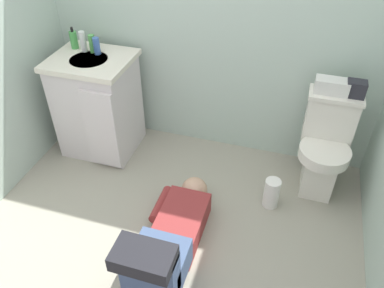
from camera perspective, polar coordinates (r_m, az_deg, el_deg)
name	(u,v)px	position (r m, az deg, el deg)	size (l,w,h in m)	color
ground_plane	(170,228)	(2.72, -3.26, -12.31)	(3.03, 3.01, 0.04)	gray
wall_back	(214,1)	(2.86, 3.31, 20.46)	(2.69, 0.08, 2.40)	#AFC5B7
toilet	(324,146)	(2.89, 19.04, -0.31)	(0.36, 0.46, 0.75)	white
vanity_cabinet	(98,105)	(3.18, -13.74, 5.71)	(0.60, 0.53, 0.82)	silver
faucet	(98,44)	(3.08, -13.79, 14.23)	(0.02, 0.02, 0.10)	silver
person_plumber	(170,238)	(2.42, -3.36, -13.74)	(0.39, 1.06, 0.52)	maroon
tissue_box	(332,86)	(2.73, 20.04, 8.08)	(0.22, 0.11, 0.10)	silver
toiletry_bag	(356,89)	(2.75, 23.14, 7.54)	(0.12, 0.09, 0.11)	#26262D
soap_dispenser	(74,40)	(3.15, -17.14, 14.57)	(0.06, 0.06, 0.17)	#47A14C
bottle_white	(83,42)	(3.07, -15.88, 14.41)	(0.05, 0.05, 0.15)	white
bottle_green	(92,44)	(3.05, -14.59, 14.20)	(0.05, 0.05, 0.13)	#50A34D
bottle_blue	(97,46)	(3.01, -13.96, 13.93)	(0.05, 0.05, 0.13)	#3E66B2
paper_towel_roll	(271,193)	(2.80, 11.71, -7.14)	(0.11, 0.11, 0.23)	white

